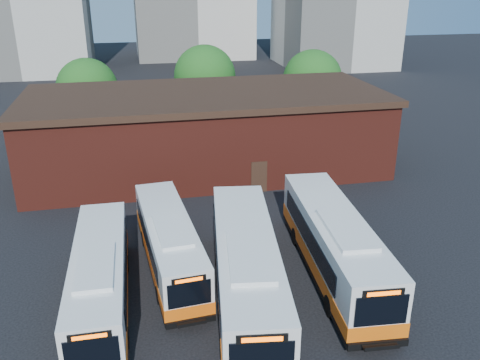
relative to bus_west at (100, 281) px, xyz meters
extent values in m
plane|color=black|center=(7.87, -1.77, -1.45)|extent=(220.00, 220.00, 0.00)
cube|color=white|center=(0.00, 0.03, 0.21)|extent=(2.48, 11.27, 2.67)
cube|color=orange|center=(0.00, 0.03, -0.56)|extent=(2.53, 11.31, 0.66)
cube|color=black|center=(0.00, 0.03, -1.03)|extent=(2.52, 11.30, 0.23)
cube|color=black|center=(-0.04, -5.62, 0.47)|extent=(2.03, 0.07, 1.27)
cube|color=black|center=(-0.04, -5.63, 1.25)|extent=(1.59, 0.07, 0.30)
cube|color=#FF5905|center=(-0.04, -5.66, 1.25)|extent=(1.27, 0.03, 0.17)
cube|color=black|center=(-1.22, 0.42, 0.47)|extent=(0.12, 8.77, 0.98)
cube|color=black|center=(1.22, 0.40, 0.47)|extent=(0.12, 8.77, 0.98)
cube|color=white|center=(-0.01, -1.37, 1.64)|extent=(1.66, 3.95, 0.21)
cylinder|color=black|center=(-1.11, -3.14, -0.98)|extent=(0.31, 0.94, 0.94)
cylinder|color=black|center=(1.06, -3.16, -0.98)|extent=(0.31, 0.94, 0.94)
cylinder|color=black|center=(-1.06, 3.04, -0.98)|extent=(0.31, 0.94, 0.94)
cylinder|color=black|center=(1.11, 3.02, -0.98)|extent=(0.31, 0.94, 0.94)
cube|color=white|center=(3.52, 2.93, 0.16)|extent=(3.23, 11.08, 2.59)
cube|color=orange|center=(3.52, 2.93, -0.59)|extent=(3.28, 11.13, 0.64)
cube|color=black|center=(3.52, 2.93, -1.04)|extent=(3.27, 11.12, 0.23)
cube|color=black|center=(3.98, -2.54, 0.41)|extent=(1.97, 0.22, 1.23)
cube|color=black|center=(3.98, -2.55, 1.17)|extent=(1.55, 0.18, 0.29)
cube|color=#FF5905|center=(3.98, -2.58, 1.17)|extent=(1.23, 0.12, 0.16)
cube|color=black|center=(3.99, -2.59, -1.04)|extent=(2.32, 0.32, 0.29)
cube|color=black|center=(4.00, -2.80, -0.95)|extent=(1.34, 0.46, 0.05)
cube|color=black|center=(4.02, -2.97, -0.89)|extent=(1.32, 0.15, 0.16)
cube|color=black|center=(2.31, 3.19, 0.41)|extent=(0.76, 8.49, 0.96)
cube|color=black|center=(4.67, 3.39, 0.41)|extent=(0.76, 8.49, 0.96)
cube|color=white|center=(3.64, 1.57, 1.55)|extent=(1.89, 3.94, 0.20)
cylinder|color=black|center=(2.73, -0.24, -1.00)|extent=(0.37, 0.93, 0.91)
cylinder|color=black|center=(4.83, -0.07, -1.00)|extent=(0.37, 0.93, 0.91)
cylinder|color=black|center=(2.23, 5.74, -1.00)|extent=(0.37, 0.93, 0.91)
cylinder|color=black|center=(4.33, 5.92, -1.00)|extent=(0.37, 0.93, 0.91)
cube|color=white|center=(6.91, -1.08, 0.49)|extent=(4.57, 13.37, 3.11)
cube|color=orange|center=(6.91, -1.08, -0.41)|extent=(4.63, 13.43, 0.76)
cube|color=black|center=(6.91, -1.08, -0.96)|extent=(4.62, 13.42, 0.27)
cube|color=black|center=(6.00, -7.61, 0.79)|extent=(2.35, 0.39, 1.47)
cube|color=black|center=(5.99, -7.62, 1.69)|extent=(1.85, 0.32, 0.35)
cube|color=#FF5905|center=(5.99, -7.65, 1.69)|extent=(1.46, 0.23, 0.20)
cube|color=black|center=(5.56, -0.45, 0.79)|extent=(1.47, 10.13, 1.15)
cube|color=black|center=(8.37, -0.85, 0.79)|extent=(1.47, 10.13, 1.15)
cube|color=white|center=(6.68, -2.71, 2.15)|extent=(2.51, 4.81, 0.24)
cylinder|color=black|center=(5.14, -4.59, -0.91)|extent=(0.50, 1.13, 1.09)
cylinder|color=black|center=(7.64, -4.94, -0.91)|extent=(0.50, 1.13, 1.09)
cylinder|color=black|center=(6.14, 2.55, -0.91)|extent=(0.50, 1.13, 1.09)
cylinder|color=black|center=(8.64, 2.20, -0.91)|extent=(0.50, 1.13, 1.09)
cube|color=white|center=(12.06, 0.54, 0.42)|extent=(3.67, 12.80, 3.00)
cube|color=orange|center=(12.06, 0.54, -0.45)|extent=(3.72, 12.86, 0.74)
cube|color=black|center=(12.06, 0.54, -0.98)|extent=(3.71, 12.85, 0.26)
cube|color=black|center=(11.56, -5.79, 0.71)|extent=(2.28, 0.24, 1.42)
cube|color=black|center=(11.56, -5.80, 1.58)|extent=(1.79, 0.20, 0.34)
cube|color=#FF5905|center=(11.56, -5.84, 1.58)|extent=(1.42, 0.13, 0.19)
cube|color=black|center=(11.56, -5.85, -0.98)|extent=(2.69, 0.36, 0.34)
cube|color=black|center=(11.54, -6.09, -0.87)|extent=(1.55, 0.52, 0.06)
cube|color=black|center=(11.52, -6.28, -0.80)|extent=(1.53, 0.16, 0.19)
cube|color=black|center=(10.73, 1.07, 0.71)|extent=(0.83, 9.83, 1.11)
cube|color=black|center=(13.46, 0.85, 0.71)|extent=(0.83, 9.83, 1.11)
cube|color=white|center=(11.94, -1.03, 2.02)|extent=(2.17, 4.55, 0.23)
cylinder|color=black|center=(10.57, -2.93, -0.93)|extent=(0.42, 1.08, 1.05)
cylinder|color=black|center=(12.99, -3.12, -0.93)|extent=(0.42, 1.08, 1.05)
cylinder|color=black|center=(11.11, 3.99, -0.93)|extent=(0.42, 1.08, 1.05)
cylinder|color=black|center=(13.54, 3.80, -0.93)|extent=(0.42, 1.08, 1.05)
imported|color=black|center=(11.32, -5.07, -0.64)|extent=(0.41, 0.61, 1.62)
cube|color=maroon|center=(7.87, 18.23, 1.55)|extent=(28.00, 12.00, 6.00)
cube|color=#301D13|center=(7.87, 18.23, 4.70)|extent=(28.60, 12.60, 0.50)
cube|color=#301D13|center=(10.87, 12.20, -0.25)|extent=(1.20, 0.08, 2.40)
cylinder|color=#382314|center=(-2.13, 30.23, -0.10)|extent=(0.36, 0.36, 2.70)
sphere|color=#1F5B19|center=(-2.13, 30.23, 3.20)|extent=(6.00, 6.00, 6.00)
cylinder|color=#382314|center=(9.87, 32.23, 0.02)|extent=(0.36, 0.36, 2.95)
sphere|color=#1F5B19|center=(9.87, 32.23, 3.63)|extent=(6.56, 6.56, 6.56)
cylinder|color=#382314|center=(20.87, 29.23, -0.05)|extent=(0.36, 0.36, 2.81)
sphere|color=#1F5B19|center=(20.87, 29.23, 3.38)|extent=(6.24, 6.24, 6.24)
camera|label=1|loc=(2.21, -21.59, 13.55)|focal=38.00mm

